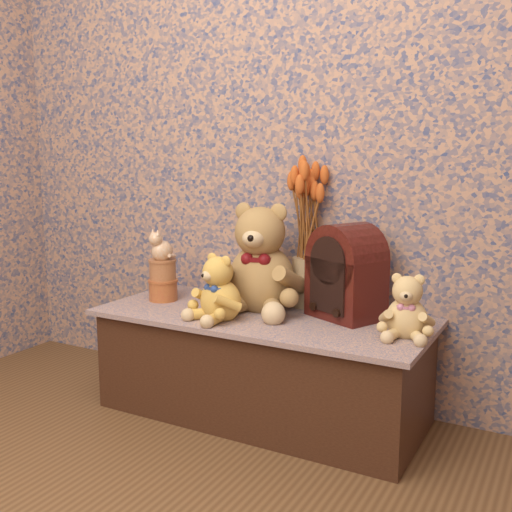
{
  "coord_description": "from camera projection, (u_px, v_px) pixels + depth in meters",
  "views": [
    {
      "loc": [
        1.08,
        -0.8,
        1.04
      ],
      "look_at": [
        0.0,
        1.17,
        0.66
      ],
      "focal_mm": 42.25,
      "sensor_mm": 36.0,
      "label": 1
    }
  ],
  "objects": [
    {
      "name": "ceramic_vase",
      "position": [
        307.0,
        282.0,
        2.48
      ],
      "size": [
        0.16,
        0.16,
        0.2
      ],
      "primitive_type": "cylinder",
      "rotation": [
        0.0,
        0.0,
        0.41
      ],
      "color": "tan",
      "rests_on": "display_shelf"
    },
    {
      "name": "display_shelf",
      "position": [
        262.0,
        365.0,
        2.4
      ],
      "size": [
        1.32,
        0.57,
        0.42
      ],
      "primitive_type": "cube",
      "color": "#3A4778",
      "rests_on": "ground"
    },
    {
      "name": "teddy_medium",
      "position": [
        221.0,
        284.0,
        2.28
      ],
      "size": [
        0.29,
        0.31,
        0.27
      ],
      "primitive_type": null,
      "rotation": [
        0.0,
        0.0,
        -0.36
      ],
      "color": "gold",
      "rests_on": "display_shelf"
    },
    {
      "name": "dried_stalks",
      "position": [
        308.0,
        202.0,
        2.42
      ],
      "size": [
        0.27,
        0.27,
        0.45
      ],
      "primitive_type": null,
      "rotation": [
        0.0,
        0.0,
        -0.17
      ],
      "color": "#CB5820",
      "rests_on": "ceramic_vase"
    },
    {
      "name": "cathedral_radio",
      "position": [
        346.0,
        271.0,
        2.29
      ],
      "size": [
        0.32,
        0.28,
        0.37
      ],
      "primitive_type": null,
      "rotation": [
        0.0,
        0.0,
        -0.43
      ],
      "color": "#360F09",
      "rests_on": "display_shelf"
    },
    {
      "name": "cat_figurine",
      "position": [
        162.0,
        244.0,
        2.55
      ],
      "size": [
        0.13,
        0.13,
        0.14
      ],
      "primitive_type": null,
      "rotation": [
        0.0,
        0.0,
        -0.28
      ],
      "color": "silver",
      "rests_on": "biscuit_tin_upper"
    },
    {
      "name": "biscuit_tin_upper",
      "position": [
        163.0,
        270.0,
        2.57
      ],
      "size": [
        0.12,
        0.12,
        0.09
      ],
      "primitive_type": "cylinder",
      "rotation": [
        0.0,
        0.0,
        0.11
      ],
      "color": "tan",
      "rests_on": "biscuit_tin_lower"
    },
    {
      "name": "teddy_small",
      "position": [
        407.0,
        303.0,
        2.06
      ],
      "size": [
        0.23,
        0.25,
        0.24
      ],
      "primitive_type": null,
      "rotation": [
        0.0,
        0.0,
        0.18
      ],
      "color": "tan",
      "rests_on": "display_shelf"
    },
    {
      "name": "teddy_large",
      "position": [
        262.0,
        253.0,
        2.41
      ],
      "size": [
        0.44,
        0.5,
        0.46
      ],
      "primitive_type": null,
      "rotation": [
        0.0,
        0.0,
        0.19
      ],
      "color": "olive",
      "rests_on": "display_shelf"
    },
    {
      "name": "biscuit_tin_lower",
      "position": [
        163.0,
        290.0,
        2.59
      ],
      "size": [
        0.15,
        0.15,
        0.09
      ],
      "primitive_type": "cylinder",
      "rotation": [
        0.0,
        0.0,
        0.3
      ],
      "color": "#C8873A",
      "rests_on": "display_shelf"
    }
  ]
}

